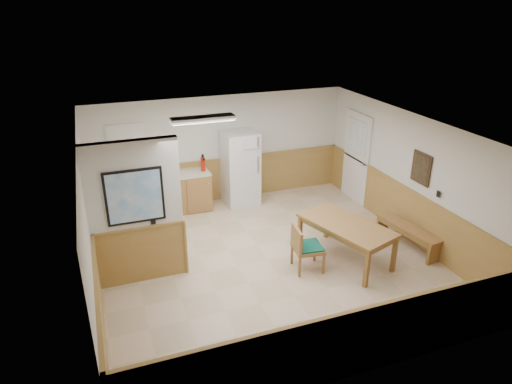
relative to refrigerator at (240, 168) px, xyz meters
name	(u,v)px	position (x,y,z in m)	size (l,w,h in m)	color
ground	(268,260)	(-0.35, -2.63, -0.86)	(6.00, 6.00, 0.00)	#CFB294
ceiling	(269,130)	(-0.35, -2.63, 1.64)	(6.00, 6.00, 0.02)	white
back_wall	(221,149)	(-0.35, 0.37, 0.39)	(6.00, 0.02, 2.50)	silver
right_wall	(410,177)	(2.65, -2.63, 0.39)	(0.02, 6.00, 2.50)	silver
left_wall	(88,227)	(-3.35, -2.63, 0.39)	(0.02, 6.00, 2.50)	silver
wainscot_back	(222,179)	(-0.35, 0.35, -0.36)	(6.00, 0.04, 1.00)	#A27A40
wainscot_right	(404,212)	(2.63, -2.63, -0.36)	(0.04, 6.00, 1.00)	#A27A40
wainscot_left	(96,268)	(-3.33, -2.63, -0.36)	(0.04, 6.00, 1.00)	#A27A40
partition_wall	(136,215)	(-2.60, -2.43, 0.37)	(1.50, 0.20, 2.50)	silver
kitchen_counter	(174,193)	(-1.56, 0.05, -0.40)	(2.20, 0.61, 1.00)	olive
exterior_door	(356,157)	(2.62, -0.73, 0.19)	(0.07, 1.02, 2.15)	silver
kitchen_window	(127,147)	(-2.45, 0.35, 0.69)	(0.80, 0.04, 1.00)	silver
wall_painting	(421,168)	(2.62, -2.93, 0.69)	(0.04, 0.50, 0.60)	#382616
fluorescent_fixture	(203,119)	(-1.15, -1.33, 1.58)	(1.20, 0.30, 0.09)	silver
refrigerator	(240,168)	(0.00, 0.00, 0.00)	(0.79, 0.74, 1.72)	silver
dining_table	(346,228)	(0.99, -3.10, -0.21)	(1.37, 1.92, 0.75)	#975E37
dining_bench	(407,231)	(2.37, -3.10, -0.52)	(0.52, 1.48, 0.45)	#975E37
dining_chair	(303,245)	(0.12, -3.12, -0.37)	(0.75, 0.56, 0.85)	#975E37
fire_extinguisher	(203,164)	(-0.87, 0.03, 0.21)	(0.13, 0.13, 0.39)	#B31809
soap_bottle	(128,175)	(-2.52, 0.06, 0.15)	(0.07, 0.07, 0.23)	#18883C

